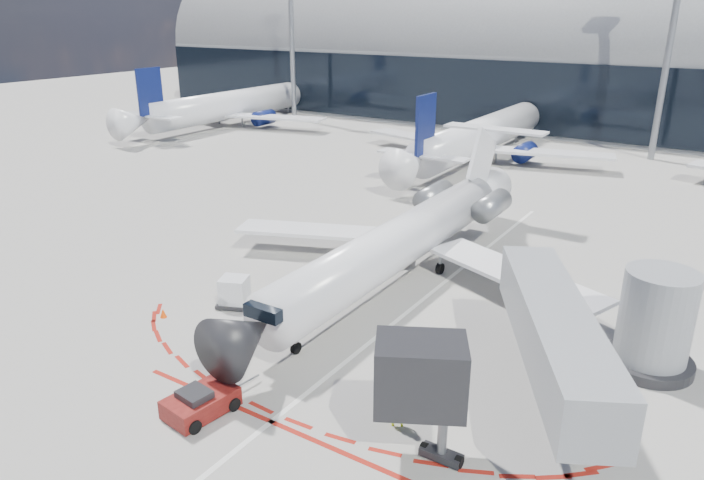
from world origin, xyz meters
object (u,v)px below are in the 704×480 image
Objects in this scene: regional_jet at (407,237)px; ramp_worker at (397,404)px; uld_container at (234,292)px; pushback_tug at (201,402)px.

regional_jet is 15.77× the size of ramp_worker.
pushback_tug is at bearing -78.34° from uld_container.
ramp_worker reaches higher than pushback_tug.
ramp_worker is at bearing 34.60° from pushback_tug.
ramp_worker is at bearing -42.54° from uld_container.
uld_container is at bearing 132.28° from pushback_tug.
regional_jet reaches higher than uld_container.
pushback_tug is 10.00m from uld_container.
pushback_tug is at bearing -91.15° from regional_jet.
regional_jet is at bearing 32.79° from uld_container.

